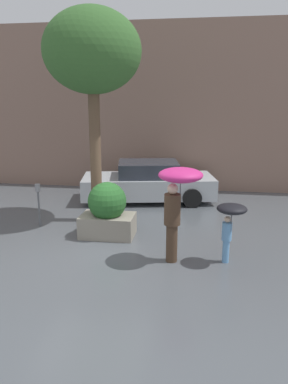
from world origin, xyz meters
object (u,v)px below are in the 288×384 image
object	(u,v)px
planter_box	(107,211)
person_adult	(177,192)
person_child	(230,217)
parked_car_near	(148,183)
street_tree	(92,54)
parking_meter	(38,196)

from	to	relation	value
planter_box	person_adult	distance (m)	2.36
person_adult	person_child	world-z (taller)	person_adult
planter_box	person_child	bearing A→B (deg)	-22.52
planter_box	parked_car_near	xyz separation A→B (m)	(0.53, 3.52, -0.03)
planter_box	parked_car_near	bearing A→B (deg)	81.49
planter_box	person_adult	world-z (taller)	person_adult
planter_box	street_tree	world-z (taller)	street_tree
street_tree	parking_meter	distance (m)	3.93
person_child	parked_car_near	xyz separation A→B (m)	(-2.34, 4.70, -0.40)
planter_box	person_child	distance (m)	3.12
planter_box	parking_meter	xyz separation A→B (m)	(-1.99, 0.46, 0.20)
person_child	parked_car_near	distance (m)	5.27
person_adult	parking_meter	xyz separation A→B (m)	(-3.78, 1.72, -0.68)
person_child	parked_car_near	bearing A→B (deg)	158.24
planter_box	parking_meter	world-z (taller)	planter_box
parking_meter	person_adult	bearing A→B (deg)	-24.49
parked_car_near	person_adult	bearing A→B (deg)	-175.98
planter_box	person_child	world-z (taller)	planter_box
person_adult	person_child	bearing A→B (deg)	5.43
parked_car_near	street_tree	world-z (taller)	street_tree
parking_meter	parked_car_near	bearing A→B (deg)	50.54
person_child	parked_car_near	size ratio (longest dim) A/B	0.28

